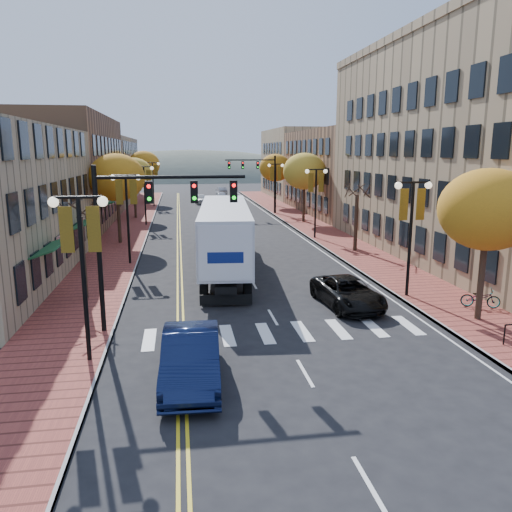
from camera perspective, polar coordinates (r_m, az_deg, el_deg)
name	(u,v)px	position (r m, az deg, el deg)	size (l,w,h in m)	color
ground	(292,351)	(19.58, 4.14, -10.75)	(200.00, 200.00, 0.00)	black
sidewalk_left	(130,228)	(50.88, -14.22, 3.11)	(4.00, 85.00, 0.15)	brown
sidewalk_right	(307,224)	(52.32, 5.83, 3.65)	(4.00, 85.00, 0.15)	brown
building_left_mid	(49,172)	(55.16, -22.58, 8.90)	(12.00, 24.00, 11.00)	brown
building_left_far	(91,170)	(79.69, -18.34, 9.31)	(12.00, 26.00, 9.50)	#9E8966
building_right_near	(495,151)	(40.51, 25.64, 10.72)	(15.00, 28.00, 15.00)	#997F5B
building_right_mid	(363,172)	(63.80, 12.14, 9.37)	(15.00, 24.00, 10.00)	brown
building_right_far	(315,164)	(84.70, 6.81, 10.45)	(15.00, 20.00, 11.00)	#9E8966
tree_left_a	(83,258)	(26.58, -19.17, -0.22)	(0.28, 0.28, 4.20)	#382619
tree_left_b	(117,178)	(41.93, -15.64, 8.62)	(4.48, 4.48, 7.21)	#382619
tree_left_c	(134,174)	(57.85, -13.80, 9.11)	(4.16, 4.16, 6.69)	#382619
tree_left_d	(144,165)	(75.78, -12.69, 10.16)	(4.61, 4.61, 7.42)	#382619
tree_right_a	(488,210)	(23.72, 24.97, 4.81)	(4.16, 4.16, 6.69)	#382619
tree_right_b	(356,223)	(38.30, 11.36, 3.75)	(0.28, 0.28, 4.20)	#382619
tree_right_c	(304,171)	(53.28, 5.55, 9.61)	(4.48, 4.48, 7.21)	#382619
tree_right_d	(275,168)	(68.89, 2.22, 10.03)	(4.35, 4.35, 7.00)	#382619
lamp_left_a	(81,247)	(18.20, -19.33, 0.99)	(1.96, 0.36, 6.05)	black
lamp_left_b	(127,201)	(33.92, -14.55, 6.05)	(1.96, 0.36, 6.05)	black
lamp_left_c	(144,184)	(51.81, -12.64, 8.04)	(1.96, 0.36, 6.05)	black
lamp_left_d	(153,175)	(69.75, -11.71, 9.00)	(1.96, 0.36, 6.05)	black
lamp_right_a	(412,216)	(26.50, 17.35, 4.35)	(1.96, 0.36, 6.05)	black
lamp_right_b	(316,190)	(43.31, 6.86, 7.53)	(1.96, 0.36, 6.05)	black
lamp_right_c	(276,178)	(60.80, 2.26, 8.84)	(1.96, 0.36, 6.05)	black
traffic_mast_near	(146,217)	(20.80, -12.48, 4.42)	(6.10, 0.35, 7.00)	black
traffic_mast_far	(259,173)	(60.42, 0.36, 9.43)	(6.10, 0.34, 7.00)	black
semi_truck	(225,231)	(31.97, -3.61, 2.85)	(4.23, 17.37, 4.30)	black
navy_sedan	(191,357)	(16.91, -7.44, -11.40)	(1.84, 5.27, 1.74)	#0D1534
black_suv	(347,292)	(25.01, 10.41, -4.11)	(2.37, 5.13, 1.43)	black
car_far_white	(201,199)	(73.42, -6.32, 6.51)	(1.70, 4.22, 1.44)	silver
car_far_silver	(221,197)	(77.24, -3.97, 6.76)	(1.79, 4.40, 1.28)	#ABACB3
car_far_oncoming	(221,191)	(88.47, -4.00, 7.43)	(1.43, 4.10, 1.35)	#9D9EA4
bicycle	(480,298)	(26.35, 24.27, -4.38)	(0.62, 1.79, 0.94)	gray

